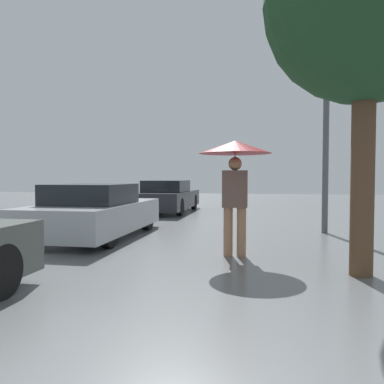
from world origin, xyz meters
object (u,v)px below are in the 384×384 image
(pedestrian, at_px, (235,162))
(tree, at_px, (366,3))
(street_lamp, at_px, (326,94))
(parked_car_farthest, at_px, (168,197))
(parked_car_middle, at_px, (95,212))

(pedestrian, bearing_deg, tree, -27.77)
(pedestrian, bearing_deg, street_lamp, 57.49)
(pedestrian, bearing_deg, parked_car_farthest, 112.06)
(tree, height_order, street_lamp, street_lamp)
(pedestrian, height_order, street_lamp, street_lamp)
(street_lamp, bearing_deg, parked_car_farthest, 137.91)
(parked_car_farthest, bearing_deg, pedestrian, -67.94)
(tree, xyz_separation_m, street_lamp, (0.17, 4.09, -0.35))
(pedestrian, distance_m, street_lamp, 4.10)
(parked_car_middle, relative_size, tree, 0.79)
(tree, bearing_deg, parked_car_farthest, 119.64)
(pedestrian, relative_size, tree, 0.39)
(pedestrian, xyz_separation_m, tree, (1.82, -0.96, 2.09))
(pedestrian, xyz_separation_m, parked_car_middle, (-3.30, 1.54, -1.07))
(parked_car_middle, relative_size, street_lamp, 0.77)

